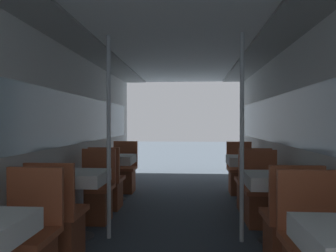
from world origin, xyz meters
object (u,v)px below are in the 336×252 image
(support_pole_left_1, at_px, (109,137))
(chair_left_near_2, at_px, (107,189))
(dining_table_right_2, at_px, (246,163))
(chair_right_near_1, at_px, (290,234))
(chair_left_far_1, at_px, (95,199))
(dining_table_left_1, at_px, (79,182))
(dining_table_left_2, at_px, (116,162))
(chair_right_near_2, at_px, (253,191))
(chair_right_far_2, at_px, (240,178))
(support_pole_right_1, at_px, (242,137))
(chair_left_far_2, at_px, (124,176))
(chair_right_far_1, at_px, (262,202))
(dining_table_right_1, at_px, (274,184))
(chair_left_near_1, at_px, (58,228))

(support_pole_left_1, relative_size, chair_left_near_2, 2.42)
(dining_table_right_2, bearing_deg, chair_right_near_1, -90.00)
(support_pole_left_1, bearing_deg, chair_left_far_1, 119.81)
(dining_table_left_1, height_order, chair_left_near_2, chair_left_near_2)
(dining_table_left_2, height_order, dining_table_right_2, same)
(chair_right_near_2, relative_size, chair_right_far_2, 1.00)
(support_pole_left_1, height_order, support_pole_right_1, same)
(chair_left_far_2, distance_m, chair_right_far_2, 2.06)
(chair_right_far_2, bearing_deg, chair_left_far_2, 0.00)
(chair_left_far_1, xyz_separation_m, chair_right_near_1, (2.06, -1.14, 0.00))
(dining_table_left_2, bearing_deg, dining_table_left_1, -90.00)
(chair_left_far_1, xyz_separation_m, chair_right_far_2, (2.06, 1.74, 0.00))
(dining_table_left_1, relative_size, chair_left_far_1, 0.79)
(chair_right_far_1, height_order, support_pole_right_1, support_pole_right_1)
(dining_table_right_2, height_order, chair_right_far_2, chair_right_far_2)
(dining_table_left_1, height_order, chair_right_far_1, chair_right_far_1)
(dining_table_left_2, relative_size, chair_left_near_2, 0.79)
(chair_left_near_2, bearing_deg, chair_right_far_1, -16.35)
(support_pole_left_1, height_order, chair_left_near_2, support_pole_left_1)
(chair_left_far_2, height_order, dining_table_right_1, chair_left_far_2)
(chair_right_near_1, bearing_deg, dining_table_left_2, 131.72)
(chair_left_far_1, relative_size, chair_left_near_2, 1.00)
(dining_table_left_1, relative_size, chair_right_near_2, 0.79)
(dining_table_left_1, bearing_deg, chair_left_far_1, 90.00)
(dining_table_left_1, height_order, chair_left_far_2, chair_left_far_2)
(chair_right_far_2, bearing_deg, dining_table_left_1, 48.28)
(dining_table_right_2, relative_size, chair_right_near_2, 0.79)
(dining_table_right_2, bearing_deg, chair_left_near_2, -164.56)
(support_pole_left_1, height_order, chair_right_near_2, support_pole_left_1)
(chair_left_near_2, bearing_deg, dining_table_right_2, 15.44)
(dining_table_right_1, relative_size, chair_right_near_1, 0.79)
(chair_left_near_2, distance_m, dining_table_right_2, 2.16)
(dining_table_right_1, bearing_deg, chair_right_near_2, 90.00)
(chair_left_near_2, bearing_deg, chair_right_near_1, -40.22)
(chair_left_near_1, relative_size, chair_right_far_2, 1.00)
(chair_left_near_1, bearing_deg, dining_table_left_2, 90.00)
(chair_left_near_1, height_order, dining_table_right_1, chair_left_near_1)
(dining_table_left_1, distance_m, support_pole_right_1, 1.80)
(chair_right_far_2, bearing_deg, chair_left_near_1, 54.42)
(chair_left_far_1, bearing_deg, chair_left_far_2, -90.00)
(dining_table_left_2, distance_m, dining_table_right_2, 2.06)
(chair_left_near_2, bearing_deg, support_pole_right_1, -34.08)
(dining_table_left_2, distance_m, chair_left_far_2, 0.65)
(chair_right_near_1, bearing_deg, chair_right_near_2, 90.00)
(chair_left_near_2, height_order, chair_right_near_1, same)
(support_pole_left_1, distance_m, chair_left_near_2, 1.46)
(chair_right_near_1, xyz_separation_m, support_pole_right_1, (-0.33, 0.57, 0.81))
(dining_table_left_1, distance_m, chair_right_far_2, 3.11)
(chair_left_far_1, xyz_separation_m, dining_table_left_2, (-0.00, 1.17, 0.32))
(support_pole_left_1, bearing_deg, chair_left_near_2, 105.52)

